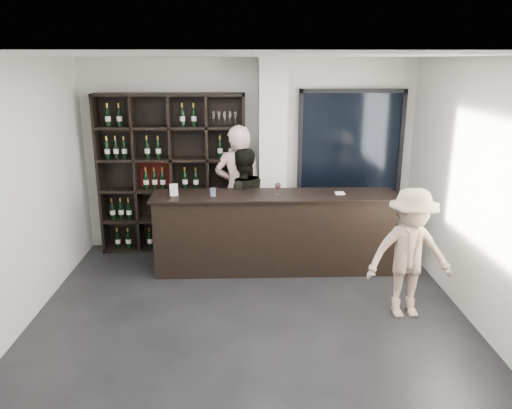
{
  "coord_description": "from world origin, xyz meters",
  "views": [
    {
      "loc": [
        -0.04,
        -4.8,
        2.86
      ],
      "look_at": [
        0.08,
        1.1,
        1.15
      ],
      "focal_mm": 35.0,
      "sensor_mm": 36.0,
      "label": 1
    }
  ],
  "objects_px": {
    "tasting_counter": "(274,232)",
    "customer": "(410,254)",
    "wine_shelf": "(173,174)",
    "taster_black": "(242,203)",
    "taster_pink": "(239,191)"
  },
  "relations": [
    {
      "from": "tasting_counter",
      "to": "customer",
      "type": "xyz_separation_m",
      "value": [
        1.45,
        -1.35,
        0.21
      ]
    },
    {
      "from": "wine_shelf",
      "to": "tasting_counter",
      "type": "relative_size",
      "value": 0.72
    },
    {
      "from": "tasting_counter",
      "to": "taster_black",
      "type": "bearing_deg",
      "value": 129.96
    },
    {
      "from": "taster_black",
      "to": "taster_pink",
      "type": "bearing_deg",
      "value": -80.94
    },
    {
      "from": "tasting_counter",
      "to": "taster_pink",
      "type": "bearing_deg",
      "value": 126.9
    },
    {
      "from": "taster_black",
      "to": "customer",
      "type": "height_order",
      "value": "taster_black"
    },
    {
      "from": "tasting_counter",
      "to": "taster_black",
      "type": "xyz_separation_m",
      "value": [
        -0.45,
        0.52,
        0.27
      ]
    },
    {
      "from": "tasting_counter",
      "to": "taster_pink",
      "type": "xyz_separation_m",
      "value": [
        -0.5,
        0.65,
        0.43
      ]
    },
    {
      "from": "wine_shelf",
      "to": "taster_pink",
      "type": "distance_m",
      "value": 1.04
    },
    {
      "from": "wine_shelf",
      "to": "taster_pink",
      "type": "height_order",
      "value": "wine_shelf"
    },
    {
      "from": "tasting_counter",
      "to": "customer",
      "type": "bearing_deg",
      "value": -43.62
    },
    {
      "from": "wine_shelf",
      "to": "taster_pink",
      "type": "xyz_separation_m",
      "value": [
        1.0,
        -0.17,
        -0.22
      ]
    },
    {
      "from": "tasting_counter",
      "to": "customer",
      "type": "relative_size",
      "value": 2.2
    },
    {
      "from": "customer",
      "to": "taster_black",
      "type": "bearing_deg",
      "value": 131.6
    },
    {
      "from": "taster_pink",
      "to": "customer",
      "type": "distance_m",
      "value": 2.8
    }
  ]
}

